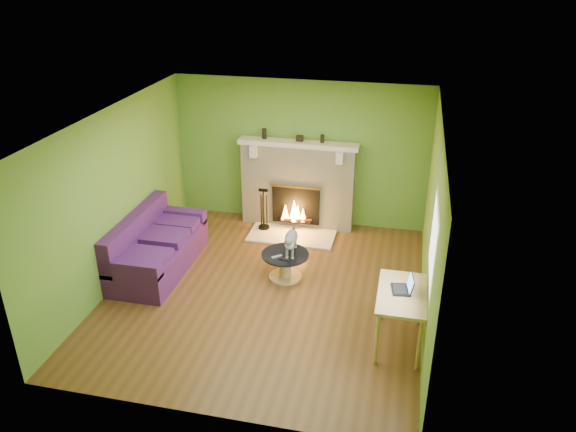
% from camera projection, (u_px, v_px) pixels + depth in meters
% --- Properties ---
extents(floor, '(5.00, 5.00, 0.00)m').
position_uv_depth(floor, '(266.00, 291.00, 8.29)').
color(floor, '#553818').
rests_on(floor, ground).
extents(ceiling, '(5.00, 5.00, 0.00)m').
position_uv_depth(ceiling, '(262.00, 120.00, 7.16)').
color(ceiling, white).
rests_on(ceiling, wall_back).
extents(wall_back, '(5.00, 0.00, 5.00)m').
position_uv_depth(wall_back, '(300.00, 153.00, 9.93)').
color(wall_back, '#5F902F').
rests_on(wall_back, floor).
extents(wall_front, '(5.00, 0.00, 5.00)m').
position_uv_depth(wall_front, '(199.00, 316.00, 5.52)').
color(wall_front, '#5F902F').
rests_on(wall_front, floor).
extents(wall_left, '(0.00, 5.00, 5.00)m').
position_uv_depth(wall_left, '(115.00, 197.00, 8.17)').
color(wall_left, '#5F902F').
rests_on(wall_left, floor).
extents(wall_right, '(0.00, 5.00, 5.00)m').
position_uv_depth(wall_right, '(432.00, 228.00, 7.28)').
color(wall_right, '#5F902F').
rests_on(wall_right, floor).
extents(window_frame, '(0.00, 1.20, 1.20)m').
position_uv_depth(window_frame, '(434.00, 243.00, 6.38)').
color(window_frame, silver).
rests_on(window_frame, wall_right).
extents(window_pane, '(0.00, 1.06, 1.06)m').
position_uv_depth(window_pane, '(433.00, 242.00, 6.39)').
color(window_pane, white).
rests_on(window_pane, wall_right).
extents(fireplace, '(2.10, 0.46, 1.58)m').
position_uv_depth(fireplace, '(298.00, 185.00, 9.99)').
color(fireplace, beige).
rests_on(fireplace, floor).
extents(hearth, '(1.50, 0.75, 0.03)m').
position_uv_depth(hearth, '(292.00, 235.00, 9.86)').
color(hearth, beige).
rests_on(hearth, floor).
extents(mantel, '(2.10, 0.28, 0.08)m').
position_uv_depth(mantel, '(298.00, 144.00, 9.64)').
color(mantel, beige).
rests_on(mantel, fireplace).
extents(sofa, '(0.90, 1.99, 0.89)m').
position_uv_depth(sofa, '(155.00, 248.00, 8.76)').
color(sofa, '#411758').
rests_on(sofa, floor).
extents(coffee_table, '(0.72, 0.72, 0.41)m').
position_uv_depth(coffee_table, '(285.00, 264.00, 8.54)').
color(coffee_table, tan).
rests_on(coffee_table, floor).
extents(desk, '(0.60, 1.03, 0.76)m').
position_uv_depth(desk, '(402.00, 299.00, 6.92)').
color(desk, tan).
rests_on(desk, floor).
extents(cat, '(0.30, 0.69, 0.42)m').
position_uv_depth(cat, '(291.00, 241.00, 8.40)').
color(cat, slate).
rests_on(cat, coffee_table).
extents(remote_silver, '(0.16, 0.15, 0.02)m').
position_uv_depth(remote_silver, '(277.00, 256.00, 8.37)').
color(remote_silver, gray).
rests_on(remote_silver, coffee_table).
extents(remote_black, '(0.16, 0.07, 0.02)m').
position_uv_depth(remote_black, '(284.00, 259.00, 8.30)').
color(remote_black, black).
rests_on(remote_black, coffee_table).
extents(laptop, '(0.29, 0.32, 0.22)m').
position_uv_depth(laptop, '(401.00, 283.00, 6.88)').
color(laptop, black).
rests_on(laptop, desk).
extents(fire_tools, '(0.20, 0.20, 0.77)m').
position_uv_depth(fire_tools, '(264.00, 209.00, 9.93)').
color(fire_tools, black).
rests_on(fire_tools, hearth).
extents(mantel_vase_left, '(0.08, 0.08, 0.18)m').
position_uv_depth(mantel_vase_left, '(264.00, 134.00, 9.73)').
color(mantel_vase_left, black).
rests_on(mantel_vase_left, mantel).
extents(mantel_vase_right, '(0.07, 0.07, 0.14)m').
position_uv_depth(mantel_vase_right, '(322.00, 139.00, 9.54)').
color(mantel_vase_right, black).
rests_on(mantel_vase_right, mantel).
extents(mantel_box, '(0.12, 0.08, 0.10)m').
position_uv_depth(mantel_box, '(300.00, 138.00, 9.63)').
color(mantel_box, black).
rests_on(mantel_box, mantel).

